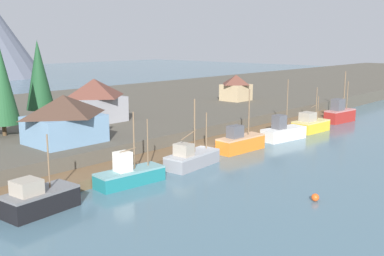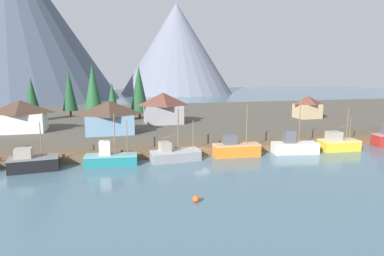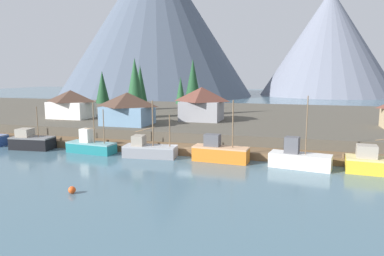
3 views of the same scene
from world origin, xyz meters
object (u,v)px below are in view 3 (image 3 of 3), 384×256
conifer_mid_left (135,85)px  fishing_boat_white (299,159)px  fishing_boat_teal (91,146)px  house_grey (202,103)px  conifer_near_right (181,90)px  fishing_boat_orange (220,152)px  conifer_back_left (140,85)px  house_white (71,104)px  conifer_mid_right (102,87)px  channel_buoy (72,190)px  fishing_boat_black (32,141)px  house_blue (128,108)px  conifer_near_left (193,84)px  fishing_boat_yellow (374,163)px  fishing_boat_grey (149,150)px

conifer_mid_left → fishing_boat_white: bearing=-33.8°
fishing_boat_teal → house_grey: (10.97, 20.40, 4.68)m
conifer_near_right → fishing_boat_orange: bearing=-65.0°
house_grey → conifer_back_left: (-19.28, 15.29, 2.86)m
house_white → house_grey: bearing=8.1°
conifer_mid_right → channel_buoy: conifer_mid_right is taller
fishing_boat_black → house_white: (-4.72, 16.95, 4.18)m
house_blue → conifer_near_left: bearing=68.2°
house_white → fishing_boat_white: bearing=-21.6°
fishing_boat_yellow → house_blue: 38.49m
fishing_boat_yellow → conifer_mid_right: bearing=154.3°
conifer_near_left → conifer_near_right: size_ratio=1.47×
fishing_boat_teal → channel_buoy: bearing=-57.7°
fishing_boat_grey → fishing_boat_yellow: (27.60, -0.13, 0.13)m
house_grey → channel_buoy: (-3.02, -36.40, -5.33)m
fishing_boat_orange → fishing_boat_yellow: 17.93m
channel_buoy → conifer_near_right: bearing=97.1°
house_blue → conifer_near_right: bearing=87.6°
house_white → conifer_mid_left: (12.08, 3.77, 3.76)m
house_grey → conifer_mid_left: (-13.53, 0.13, 3.38)m
house_white → fishing_boat_teal: bearing=-48.8°
fishing_boat_orange → conifer_mid_right: (-34.05, 29.92, 6.89)m
fishing_boat_black → channel_buoy: 23.87m
fishing_boat_orange → fishing_boat_yellow: size_ratio=1.16×
fishing_boat_yellow → conifer_near_left: (-29.66, 28.64, 7.95)m
conifer_near_left → conifer_back_left: (-15.29, 7.32, -0.52)m
house_white → house_blue: (14.87, -5.31, 0.02)m
conifer_back_left → conifer_near_left: bearing=-25.6°
fishing_boat_teal → house_white: bearing=137.0°
conifer_near_right → conifer_mid_left: bearing=-102.9°
fishing_boat_black → fishing_boat_yellow: fishing_boat_yellow is taller
house_white → house_blue: 15.79m
house_grey → fishing_boat_black: bearing=-135.4°
fishing_boat_black → conifer_mid_right: size_ratio=0.69×
conifer_back_left → house_blue: bearing=-70.6°
fishing_boat_teal → conifer_near_right: 37.97m
house_grey → conifer_near_right: 19.64m
conifer_near_right → channel_buoy: bearing=-82.9°
fishing_boat_black → channel_buoy: size_ratio=9.19×
fishing_boat_orange → conifer_near_right: 41.58m
fishing_boat_yellow → channel_buoy: size_ratio=9.78×
house_blue → house_grey: bearing=39.8°
conifer_back_left → channel_buoy: size_ratio=15.29×
fishing_boat_white → fishing_boat_yellow: (8.16, 0.02, -0.01)m
house_grey → fishing_boat_teal: bearing=-118.3°
conifer_mid_right → fishing_boat_grey: bearing=-51.1°
fishing_boat_grey → fishing_boat_white: (19.44, -0.14, 0.13)m
fishing_boat_orange → fishing_boat_yellow: bearing=2.8°
house_blue → fishing_boat_teal: bearing=-91.1°
fishing_boat_black → house_blue: size_ratio=0.79×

